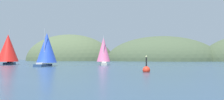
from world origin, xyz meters
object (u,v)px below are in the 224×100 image
sailboat_pink_spinnaker (104,50)px  sailboat_red_spinnaker (8,49)px  channel_buoy (146,70)px  sailboat_blue_spinnaker (47,49)px

sailboat_pink_spinnaker → sailboat_red_spinnaker: bearing=-168.7°
sailboat_red_spinnaker → sailboat_pink_spinnaker: sailboat_red_spinnaker is taller
channel_buoy → sailboat_blue_spinnaker: bearing=144.6°
sailboat_pink_spinnaker → channel_buoy: 36.81m
sailboat_red_spinnaker → channel_buoy: sailboat_red_spinnaker is taller
channel_buoy → sailboat_red_spinnaker: bearing=148.7°
sailboat_pink_spinnaker → sailboat_blue_spinnaker: bearing=-129.1°
sailboat_red_spinnaker → channel_buoy: (44.49, -27.03, -4.40)m
sailboat_red_spinnaker → sailboat_blue_spinnaker: sailboat_red_spinnaker is taller
sailboat_blue_spinnaker → sailboat_pink_spinnaker: sailboat_blue_spinnaker is taller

